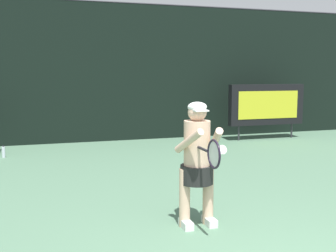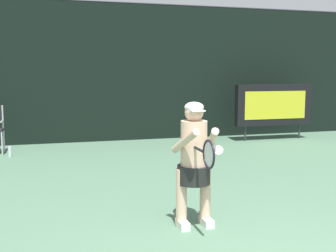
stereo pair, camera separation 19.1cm
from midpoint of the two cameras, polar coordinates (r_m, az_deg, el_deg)
The scene contains 5 objects.
backdrop_screen at distance 11.20m, azimuth -6.87°, elevation 7.22°, with size 18.00×0.12×3.66m.
scoreboard at distance 11.69m, azimuth 14.67°, elevation 2.80°, with size 2.20×0.21×1.50m.
water_bottle at distance 9.68m, azimuth -20.26°, elevation -3.22°, with size 0.07×0.07×0.27m.
tennis_player at distance 4.92m, azimuth 4.70°, elevation -4.55°, with size 0.53×0.61×1.48m.
tennis_racket at distance 4.38m, azimuth 6.72°, elevation -3.81°, with size 0.03×0.60×0.31m.
Camera 2 is at (-1.67, -2.59, 1.81)m, focal length 44.65 mm.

